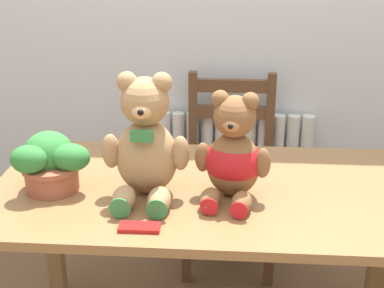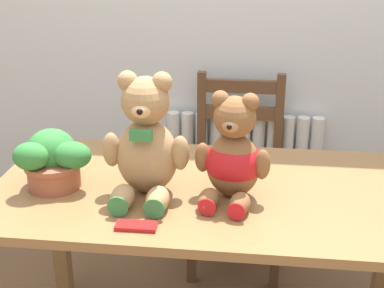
{
  "view_description": "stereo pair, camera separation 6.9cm",
  "coord_description": "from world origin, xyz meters",
  "px_view_note": "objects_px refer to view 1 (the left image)",
  "views": [
    {
      "loc": [
        0.05,
        -1.18,
        1.49
      ],
      "look_at": [
        -0.06,
        0.32,
        0.88
      ],
      "focal_mm": 50.0,
      "sensor_mm": 36.0,
      "label": 1
    },
    {
      "loc": [
        0.12,
        -1.17,
        1.49
      ],
      "look_at": [
        -0.06,
        0.32,
        0.88
      ],
      "focal_mm": 50.0,
      "sensor_mm": 36.0,
      "label": 2
    }
  ],
  "objects_px": {
    "teddy_bear_left": "(146,144)",
    "potted_plant": "(50,162)",
    "wooden_chair_behind": "(230,171)",
    "chocolate_bar": "(140,227)",
    "teddy_bear_right": "(233,156)"
  },
  "relations": [
    {
      "from": "wooden_chair_behind",
      "to": "chocolate_bar",
      "type": "xyz_separation_m",
      "value": [
        -0.25,
        -0.99,
        0.28
      ]
    },
    {
      "from": "teddy_bear_right",
      "to": "potted_plant",
      "type": "xyz_separation_m",
      "value": [
        -0.57,
        0.0,
        -0.04
      ]
    },
    {
      "from": "chocolate_bar",
      "to": "teddy_bear_left",
      "type": "bearing_deg",
      "value": 92.81
    },
    {
      "from": "potted_plant",
      "to": "chocolate_bar",
      "type": "height_order",
      "value": "potted_plant"
    },
    {
      "from": "teddy_bear_left",
      "to": "chocolate_bar",
      "type": "relative_size",
      "value": 3.35
    },
    {
      "from": "wooden_chair_behind",
      "to": "teddy_bear_right",
      "type": "xyz_separation_m",
      "value": [
        0.0,
        -0.76,
        0.41
      ]
    },
    {
      "from": "teddy_bear_right",
      "to": "chocolate_bar",
      "type": "bearing_deg",
      "value": 51.02
    },
    {
      "from": "teddy_bear_left",
      "to": "potted_plant",
      "type": "height_order",
      "value": "teddy_bear_left"
    },
    {
      "from": "wooden_chair_behind",
      "to": "chocolate_bar",
      "type": "relative_size",
      "value": 7.48
    },
    {
      "from": "wooden_chair_behind",
      "to": "teddy_bear_left",
      "type": "xyz_separation_m",
      "value": [
        -0.26,
        -0.77,
        0.44
      ]
    },
    {
      "from": "potted_plant",
      "to": "teddy_bear_left",
      "type": "bearing_deg",
      "value": -2.01
    },
    {
      "from": "wooden_chair_behind",
      "to": "teddy_bear_left",
      "type": "height_order",
      "value": "teddy_bear_left"
    },
    {
      "from": "teddy_bear_right",
      "to": "chocolate_bar",
      "type": "xyz_separation_m",
      "value": [
        -0.26,
        -0.22,
        -0.13
      ]
    },
    {
      "from": "teddy_bear_left",
      "to": "potted_plant",
      "type": "relative_size",
      "value": 1.66
    },
    {
      "from": "teddy_bear_left",
      "to": "wooden_chair_behind",
      "type": "bearing_deg",
      "value": -108.57
    }
  ]
}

